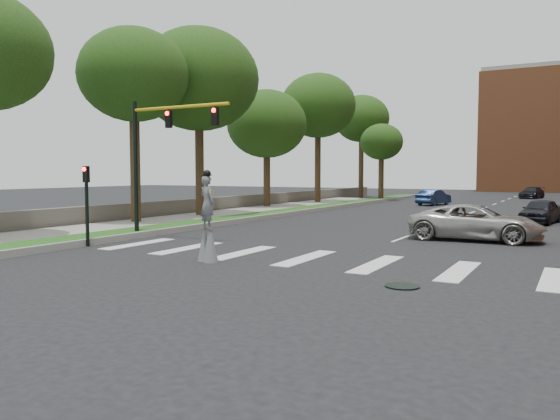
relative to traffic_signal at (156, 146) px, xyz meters
name	(u,v)px	position (x,y,z in m)	size (l,w,h in m)	color
ground_plane	(328,266)	(9.78, -3.00, -4.15)	(160.00, 160.00, 0.00)	black
grass_median	(295,211)	(-1.72, 17.00, -4.03)	(2.00, 60.00, 0.25)	#1C4D16
median_curb	(308,211)	(-0.67, 17.00, -4.01)	(0.20, 60.00, 0.28)	gray
sidewalk_left	(176,220)	(-4.72, 7.00, -4.06)	(4.00, 60.00, 0.18)	gray
stone_wall	(247,202)	(-7.22, 19.00, -3.60)	(0.50, 56.00, 1.10)	#5C564E
manhole	(402,286)	(12.78, -5.00, -4.13)	(0.90, 0.90, 0.04)	black
traffic_signal	(156,146)	(0.00, 0.00, 0.00)	(5.30, 0.23, 6.20)	black
secondary_signal	(87,198)	(-0.52, -3.50, -2.20)	(0.25, 0.21, 3.23)	black
stilt_performer	(208,225)	(5.93, -4.16, -2.92)	(0.82, 0.64, 3.06)	#382616
suv_crossing	(476,222)	(12.79, 6.15, -3.37)	(2.60, 5.65, 1.57)	#B1AFA8
car_near	(540,211)	(14.74, 16.14, -3.43)	(1.69, 4.20, 1.43)	black
car_mid	(434,197)	(5.15, 30.87, -3.45)	(1.48, 4.25, 1.40)	#16294E
car_far	(532,193)	(11.92, 48.67, -3.51)	(1.80, 4.42, 1.28)	black
tree_1	(134,76)	(-5.34, 4.27, 4.21)	(6.14, 6.14, 11.02)	#382616
tree_2	(199,80)	(-5.06, 9.85, 4.77)	(7.78, 7.78, 12.25)	#382616
tree_3	(267,124)	(-5.89, 19.94, 2.72)	(6.53, 6.53, 9.68)	#382616
tree_4	(318,106)	(-5.00, 27.91, 4.97)	(7.03, 7.03, 12.15)	#382616
tree_5	(362,119)	(-5.33, 40.32, 4.82)	(6.26, 6.26, 11.69)	#382616
tree_6	(381,143)	(-1.55, 36.14, 1.89)	(4.42, 4.42, 7.99)	#382616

